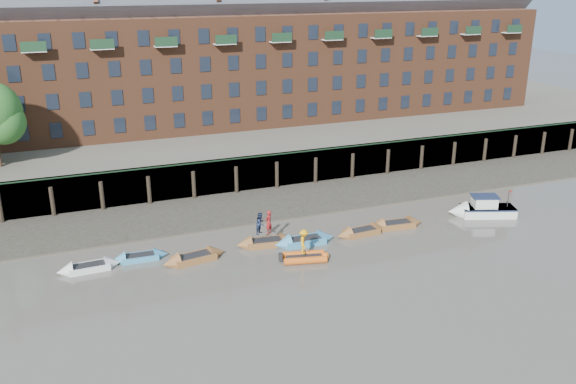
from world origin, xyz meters
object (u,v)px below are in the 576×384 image
rowboat_1 (140,257)px  person_rower_a (269,222)px  rowboat_5 (362,232)px  rib_tender (306,257)px  rowboat_0 (89,267)px  rowboat_2 (194,258)px  rowboat_6 (396,225)px  motor_launch (477,209)px  person_rib_crew (304,242)px  rowboat_4 (305,241)px  person_rower_b (260,223)px  rowboat_3 (266,242)px

rowboat_1 → person_rower_a: person_rower_a is taller
rowboat_5 → rib_tender: 6.42m
rowboat_0 → rowboat_2: (7.08, -1.20, 0.02)m
rowboat_0 → rowboat_2: size_ratio=0.90×
rowboat_6 → motor_launch: size_ratio=0.81×
person_rib_crew → rowboat_4: bearing=-3.7°
rowboat_5 → person_rower_b: (-7.97, 1.10, 1.51)m
person_rib_crew → rowboat_3: bearing=46.6°
rowboat_4 → person_rower_b: size_ratio=2.85×
rowboat_2 → rowboat_6: rowboat_2 is taller
rowboat_0 → rowboat_3: size_ratio=0.93×
rowboat_2 → rowboat_3: size_ratio=1.03×
rowboat_1 → rowboat_6: bearing=-1.6°
rib_tender → rowboat_6: bearing=30.6°
rowboat_2 → rowboat_6: size_ratio=1.02×
rowboat_1 → motor_launch: 27.82m
rowboat_4 → person_rib_crew: (-1.15, -2.56, 1.20)m
rowboat_6 → rowboat_0: bearing=-177.5°
person_rower_a → rowboat_6: bearing=142.5°
rib_tender → person_rower_a: bearing=126.6°
person_rower_a → person_rower_b: (-0.57, 0.22, -0.08)m
rowboat_6 → person_rower_a: size_ratio=2.54×
rowboat_2 → rowboat_5: rowboat_2 is taller
rib_tender → rowboat_1: bearing=171.1°
rowboat_4 → rib_tender: bearing=-109.6°
person_rower_a → person_rib_crew: size_ratio=1.02×
rowboat_1 → rowboat_4: 12.14m
person_rower_b → rowboat_2: bearing=146.2°
rowboat_1 → rowboat_4: rowboat_4 is taller
rowboat_1 → person_rib_crew: bearing=-19.1°
motor_launch → rowboat_0: bearing=17.3°
rowboat_5 → person_rib_crew: bearing=-161.0°
rowboat_5 → person_rower_a: (-7.41, 0.88, 1.59)m
rowboat_2 → rowboat_3: (5.64, 0.69, -0.01)m
rowboat_3 → person_rower_a: 1.60m
rowboat_2 → motor_launch: size_ratio=0.82×
rowboat_3 → motor_launch: 18.57m
rowboat_1 → rowboat_5: 16.95m
motor_launch → person_rib_crew: bearing=28.4°
rowboat_0 → rowboat_3: 12.73m
rowboat_6 → person_rower_b: size_ratio=2.79×
rowboat_0 → rowboat_2: rowboat_2 is taller
motor_launch → person_rower_a: 18.37m
rowboat_4 → rib_tender: rowboat_4 is taller
rowboat_2 → person_rib_crew: (7.30, -2.69, 1.21)m
rowboat_6 → person_rower_a: 10.78m
motor_launch → person_rower_a: person_rower_a is taller
rowboat_3 → motor_launch: (18.55, -0.81, 0.35)m
rowboat_2 → rib_tender: bearing=-29.3°
person_rib_crew → person_rower_b: bearing=48.7°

